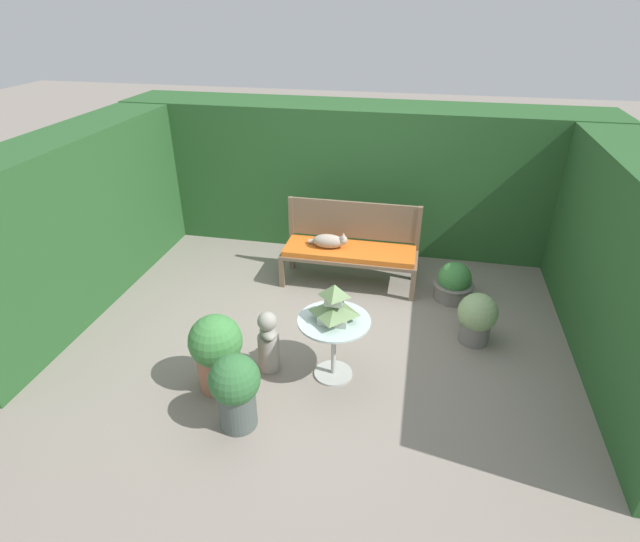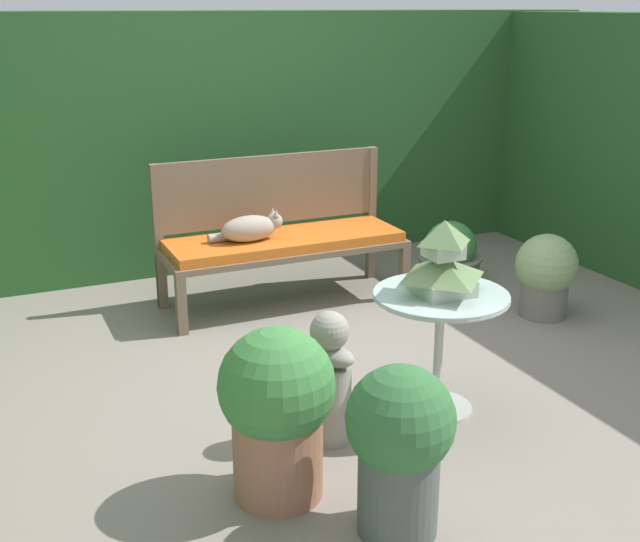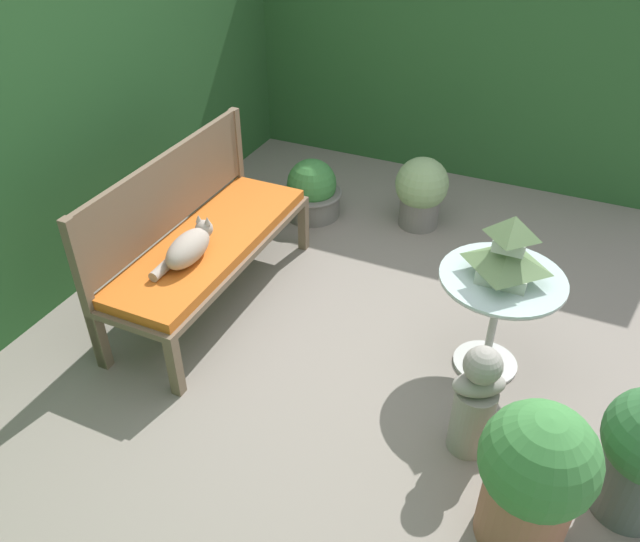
# 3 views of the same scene
# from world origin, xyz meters

# --- Properties ---
(ground) EXTENTS (30.00, 30.00, 0.00)m
(ground) POSITION_xyz_m (0.00, 0.00, 0.00)
(ground) COLOR gray
(foliage_hedge_back) EXTENTS (6.40, 0.93, 1.89)m
(foliage_hedge_back) POSITION_xyz_m (0.00, 2.51, 0.95)
(foliage_hedge_back) COLOR #285628
(foliage_hedge_back) RESTS_ON ground
(foliage_hedge_left) EXTENTS (0.70, 3.64, 1.88)m
(foliage_hedge_left) POSITION_xyz_m (-2.85, 0.22, 0.94)
(foliage_hedge_left) COLOR #285628
(foliage_hedge_left) RESTS_ON ground
(foliage_hedge_right) EXTENTS (0.70, 3.64, 1.88)m
(foliage_hedge_right) POSITION_xyz_m (2.85, 0.22, 0.94)
(foliage_hedge_right) COLOR #285628
(foliage_hedge_right) RESTS_ON ground
(garden_bench) EXTENTS (1.62, 0.56, 0.47)m
(garden_bench) POSITION_xyz_m (0.10, 1.15, 0.41)
(garden_bench) COLOR brown
(garden_bench) RESTS_ON ground
(bench_backrest) EXTENTS (1.62, 0.06, 0.97)m
(bench_backrest) POSITION_xyz_m (0.10, 1.41, 0.69)
(bench_backrest) COLOR brown
(bench_backrest) RESTS_ON ground
(cat) EXTENTS (0.49, 0.19, 0.20)m
(cat) POSITION_xyz_m (-0.15, 1.12, 0.56)
(cat) COLOR #A89989
(cat) RESTS_ON garden_bench
(patio_table) EXTENTS (0.66, 0.66, 0.62)m
(patio_table) POSITION_xyz_m (0.22, -0.57, 0.49)
(patio_table) COLOR #B7B7B2
(patio_table) RESTS_ON ground
(pagoda_birdhouse) EXTENTS (0.34, 0.34, 0.36)m
(pagoda_birdhouse) POSITION_xyz_m (0.22, -0.57, 0.77)
(pagoda_birdhouse) COLOR #B2BCA8
(pagoda_birdhouse) RESTS_ON patio_table
(garden_bust) EXTENTS (0.25, 0.29, 0.64)m
(garden_bust) POSITION_xyz_m (-0.39, -0.61, 0.31)
(garden_bust) COLOR gray
(garden_bust) RESTS_ON ground
(potted_plant_patio_mid) EXTENTS (0.40, 0.40, 0.55)m
(potted_plant_patio_mid) POSITION_xyz_m (1.54, 0.24, 0.29)
(potted_plant_patio_mid) COLOR slate
(potted_plant_patio_mid) RESTS_ON ground
(potted_plant_bench_right) EXTENTS (0.48, 0.48, 0.73)m
(potted_plant_bench_right) POSITION_xyz_m (-0.76, -0.92, 0.40)
(potted_plant_bench_right) COLOR #9E664C
(potted_plant_bench_right) RESTS_ON ground
(potted_plant_hedge_corner) EXTENTS (0.47, 0.47, 0.46)m
(potted_plant_hedge_corner) POSITION_xyz_m (1.35, 1.05, 0.20)
(potted_plant_hedge_corner) COLOR slate
(potted_plant_hedge_corner) RESTS_ON ground
(potted_plant_table_far) EXTENTS (0.42, 0.42, 0.69)m
(potted_plant_table_far) POSITION_xyz_m (-0.43, -1.34, 0.38)
(potted_plant_table_far) COLOR #4C5651
(potted_plant_table_far) RESTS_ON ground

